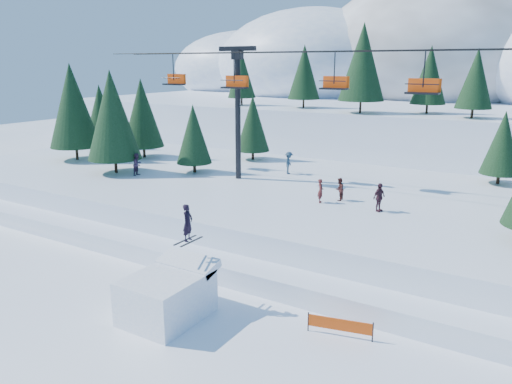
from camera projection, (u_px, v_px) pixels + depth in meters
The scene contains 10 objects.
ground at pixel (184, 338), 21.57m from camera, with size 160.00×160.00×0.00m, color white.
mid_shelf at pixel (342, 209), 36.13m from camera, with size 70.00×22.00×2.50m, color white.
berm at pixel (275, 264), 28.04m from camera, with size 70.00×6.00×1.10m, color white.
mountain_ridge at pixel (442, 75), 82.34m from camera, with size 119.00×60.17×26.46m.
jump_kicker at pixel (168, 294), 23.09m from camera, with size 3.09×4.33×5.13m.
chairlift at pixel (375, 97), 33.19m from camera, with size 46.00×3.21×10.28m.
conifer_stand at pixel (351, 131), 35.24m from camera, with size 63.76×16.54×9.10m.
distant_skiers at pixel (306, 176), 36.94m from camera, with size 35.44×8.19×1.88m.
banner_near at pixel (340, 325), 21.57m from camera, with size 2.79×0.67×0.90m.
banner_far at pixel (423, 318), 22.15m from camera, with size 2.70×0.99×0.90m.
Camera 1 is at (12.70, -14.86, 11.52)m, focal length 35.00 mm.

